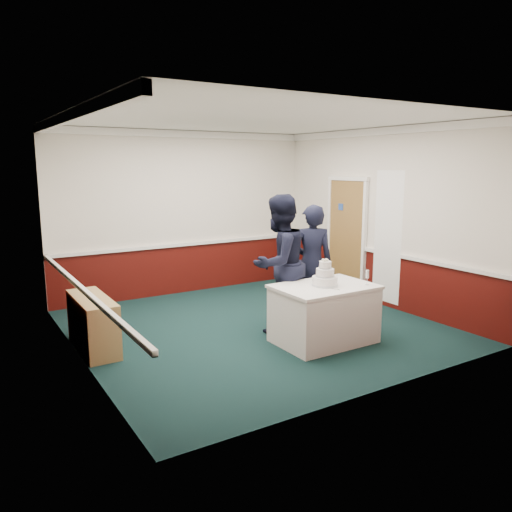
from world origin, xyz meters
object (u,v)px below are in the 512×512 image
cake_knife (333,289)px  person_woman (311,263)px  champagne_flute (367,275)px  wedding_cake (325,277)px  sideboard (93,323)px  cake_table (324,313)px  person_man (279,264)px

cake_knife → person_woman: bearing=51.9°
person_woman → champagne_flute: bearing=121.0°
champagne_flute → wedding_cake: bearing=150.8°
sideboard → cake_knife: bearing=-30.1°
champagne_flute → cake_table: bearing=150.8°
wedding_cake → person_man: size_ratio=0.18×
person_woman → sideboard: bearing=21.4°
sideboard → person_man: person_man is taller
champagne_flute → person_man: (-0.75, 1.01, 0.06)m
champagne_flute → person_man: size_ratio=0.10×
person_woman → wedding_cake: bearing=91.9°
wedding_cake → champagne_flute: bearing=-29.2°
wedding_cake → cake_knife: (-0.03, -0.20, -0.11)m
champagne_flute → person_man: person_man is taller
cake_table → cake_knife: size_ratio=6.00×
wedding_cake → person_woman: 1.01m
cake_knife → person_woman: (0.50, 1.10, 0.11)m
cake_knife → person_man: person_man is taller
cake_table → champagne_flute: 0.78m
cake_table → champagne_flute: champagne_flute is taller
sideboard → cake_table: (2.74, -1.37, 0.05)m
cake_table → person_woman: bearing=62.2°
sideboard → champagne_flute: 3.68m
wedding_cake → cake_table: bearing=-90.0°
wedding_cake → sideboard: bearing=153.5°
cake_table → person_man: size_ratio=0.67×
wedding_cake → cake_knife: 0.23m
sideboard → person_woman: person_woman is taller
cake_table → person_man: (-0.25, 0.73, 0.59)m
sideboard → champagne_flute: size_ratio=5.85×
sideboard → champagne_flute: champagne_flute is taller
cake_knife → person_man: size_ratio=0.11×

